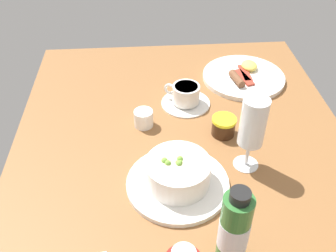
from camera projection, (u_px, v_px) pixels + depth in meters
The scene contains 8 objects.
ground_plane at pixel (184, 158), 92.40cm from camera, with size 110.00×84.00×3.00cm, color brown.
porridge_bowl at pixel (178, 175), 81.56cm from camera, with size 22.41×22.41×7.82cm.
coffee_cup at pixel (186, 96), 105.42cm from camera, with size 13.60×13.60×5.94cm.
creamer_jug at pixel (144, 118), 98.21cm from camera, with size 5.94×4.93×5.14cm.
wine_glass at pixel (253, 125), 81.10cm from camera, with size 5.82×5.82×18.44cm.
jam_jar at pixel (224, 126), 95.52cm from camera, with size 6.13×6.13×4.91cm.
sauce_bottle_green at pixel (234, 231), 64.60cm from camera, with size 5.32×5.32×18.32cm.
breakfast_plate at pixel (244, 76), 116.58cm from camera, with size 24.78×24.78×3.70cm.
Camera 1 is at (65.93, -8.89, 63.21)cm, focal length 40.84 mm.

